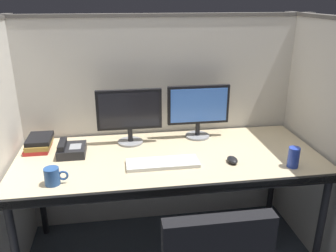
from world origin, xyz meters
TOP-DOWN VIEW (x-y plane):
  - cubicle_partition_rear at (0.00, 0.74)m, footprint 2.21×0.06m
  - cubicle_partition_right at (0.99, 0.20)m, footprint 0.06×1.41m
  - desk at (0.00, 0.29)m, footprint 1.90×0.80m
  - monitor_left at (-0.23, 0.54)m, footprint 0.43×0.17m
  - monitor_right at (0.25, 0.57)m, footprint 0.43×0.17m
  - keyboard_main at (-0.06, 0.18)m, footprint 0.43×0.15m
  - computer_mouse at (0.36, 0.15)m, footprint 0.06×0.10m
  - soda_can at (0.69, 0.04)m, footprint 0.07×0.07m
  - desk_phone at (-0.61, 0.41)m, footprint 0.17×0.19m
  - coffee_mug at (-0.67, 0.04)m, footprint 0.13×0.08m
  - book_stack at (-0.82, 0.52)m, footprint 0.16×0.22m

SIDE VIEW (x-z plane):
  - desk at x=0.00m, z-range 0.32..1.06m
  - keyboard_main at x=-0.06m, z-range 0.74..0.76m
  - computer_mouse at x=0.36m, z-range 0.74..0.77m
  - desk_phone at x=-0.61m, z-range 0.73..0.82m
  - book_stack at x=-0.82m, z-range 0.74..0.82m
  - coffee_mug at x=-0.67m, z-range 0.74..0.84m
  - cubicle_partition_rear at x=0.00m, z-range 0.00..1.58m
  - cubicle_partition_right at x=0.99m, z-range 0.00..1.58m
  - soda_can at x=0.69m, z-range 0.74..0.86m
  - monitor_left at x=-0.23m, z-range 0.77..1.14m
  - monitor_right at x=0.25m, z-range 0.77..1.14m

